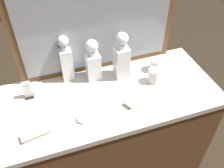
# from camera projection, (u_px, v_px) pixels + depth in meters

# --- Properties ---
(dresser) EXTENTS (1.27, 0.57, 0.93)m
(dresser) POSITION_uv_depth(u_px,v_px,m) (112.00, 140.00, 1.79)
(dresser) COLOR brown
(dresser) RESTS_ON ground_plane
(dresser_mirror) EXTENTS (0.99, 0.03, 0.77)m
(dresser_mirror) POSITION_uv_depth(u_px,v_px,m) (97.00, 14.00, 1.40)
(dresser_mirror) COLOR brown
(dresser_mirror) RESTS_ON dresser
(crystal_decanter_left) EXTENTS (0.08, 0.08, 0.31)m
(crystal_decanter_left) POSITION_uv_depth(u_px,v_px,m) (121.00, 60.00, 1.51)
(crystal_decanter_left) COLOR white
(crystal_decanter_left) RESTS_ON dresser
(crystal_decanter_front) EXTENTS (0.09, 0.09, 0.28)m
(crystal_decanter_front) POSITION_uv_depth(u_px,v_px,m) (93.00, 63.00, 1.51)
(crystal_decanter_front) COLOR white
(crystal_decanter_front) RESTS_ON dresser
(crystal_decanter_far_right) EXTENTS (0.07, 0.07, 0.31)m
(crystal_decanter_far_right) POSITION_uv_depth(u_px,v_px,m) (66.00, 62.00, 1.49)
(crystal_decanter_far_right) COLOR white
(crystal_decanter_far_right) RESTS_ON dresser
(crystal_tumbler_rear) EXTENTS (0.08, 0.08, 0.08)m
(crystal_tumbler_rear) POSITION_uv_depth(u_px,v_px,m) (155.00, 65.00, 1.61)
(crystal_tumbler_rear) COLOR white
(crystal_tumbler_rear) RESTS_ON dresser
(crystal_tumbler_center) EXTENTS (0.07, 0.07, 0.09)m
(crystal_tumbler_center) POSITION_uv_depth(u_px,v_px,m) (154.00, 76.00, 1.53)
(crystal_tumbler_center) COLOR white
(crystal_tumbler_center) RESTS_ON dresser
(silver_brush_front) EXTENTS (0.16, 0.08, 0.02)m
(silver_brush_front) POSITION_uv_depth(u_px,v_px,m) (36.00, 134.00, 1.25)
(silver_brush_front) COLOR #B7A88C
(silver_brush_front) RESTS_ON dresser
(silver_brush_far_left) EXTENTS (0.16, 0.12, 0.02)m
(silver_brush_far_left) POSITION_uv_depth(u_px,v_px,m) (136.00, 99.00, 1.42)
(silver_brush_far_left) COLOR #B7A88C
(silver_brush_far_left) RESTS_ON dresser
(porcelain_dish) EXTENTS (0.08, 0.08, 0.01)m
(porcelain_dish) POSITION_uv_depth(u_px,v_px,m) (84.00, 118.00, 1.33)
(porcelain_dish) COLOR silver
(porcelain_dish) RESTS_ON dresser
(napkin_holder) EXTENTS (0.05, 0.05, 0.11)m
(napkin_holder) POSITION_uv_depth(u_px,v_px,m) (28.00, 91.00, 1.42)
(napkin_holder) COLOR black
(napkin_holder) RESTS_ON dresser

